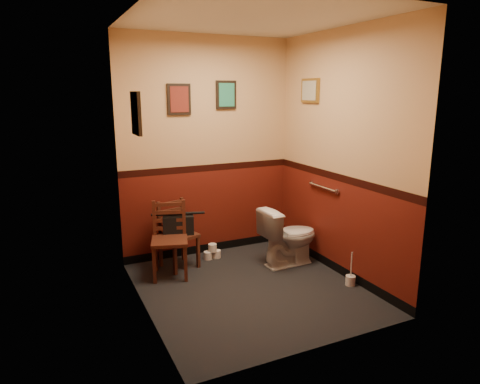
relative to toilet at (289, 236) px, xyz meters
name	(u,v)px	position (x,y,z in m)	size (l,w,h in m)	color
floor	(250,288)	(-0.72, -0.41, -0.35)	(2.20, 2.40, 0.00)	black
ceiling	(252,18)	(-0.72, -0.41, 2.35)	(2.20, 2.40, 0.00)	silver
wall_back	(207,149)	(-0.72, 0.79, 1.00)	(2.20, 2.70, 0.00)	#5A160E
wall_front	(323,186)	(-0.72, -1.61, 1.00)	(2.20, 2.70, 0.00)	#5A160E
wall_left	(139,171)	(-1.82, -0.41, 1.00)	(2.40, 2.70, 0.00)	#5A160E
wall_right	(340,156)	(0.38, -0.41, 1.00)	(2.40, 2.70, 0.00)	#5A160E
grab_bar	(323,187)	(0.35, -0.16, 0.60)	(0.05, 0.56, 0.06)	silver
framed_print_back_a	(179,99)	(-1.07, 0.77, 1.60)	(0.28, 0.04, 0.36)	black
framed_print_back_b	(226,95)	(-0.47, 0.77, 1.65)	(0.26, 0.04, 0.34)	black
framed_print_left	(136,113)	(-1.80, -0.31, 1.50)	(0.04, 0.30, 0.38)	black
framed_print_right	(310,91)	(0.36, 0.19, 1.70)	(0.04, 0.34, 0.28)	olive
toilet	(289,236)	(0.00, 0.00, 0.00)	(0.40, 0.71, 0.70)	white
toilet_brush	(350,280)	(0.30, -0.79, -0.29)	(0.11, 0.11, 0.38)	silver
chair_left	(170,239)	(-1.38, 0.30, 0.07)	(0.49, 0.49, 0.84)	#522518
chair_right	(177,234)	(-1.23, 0.51, 0.05)	(0.46, 0.46, 0.80)	#522518
handbag	(178,224)	(-1.22, 0.47, 0.18)	(0.39, 0.27, 0.26)	black
tp_stack	(212,252)	(-0.77, 0.55, -0.27)	(0.22, 0.11, 0.19)	silver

